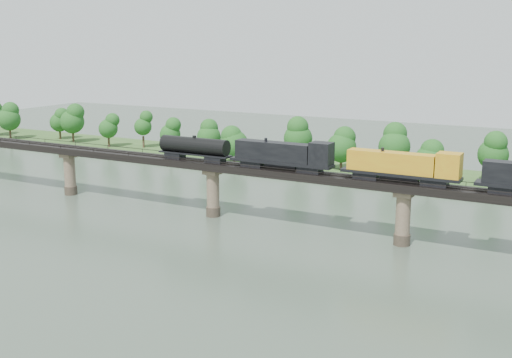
% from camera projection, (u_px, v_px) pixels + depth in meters
% --- Properties ---
extents(ground, '(400.00, 400.00, 0.00)m').
position_uv_depth(ground, '(118.00, 258.00, 108.18)').
color(ground, '#364538').
rests_on(ground, ground).
extents(far_bank, '(300.00, 24.00, 1.60)m').
position_uv_depth(far_bank, '(317.00, 167.00, 180.94)').
color(far_bank, '#2D4F1F').
rests_on(far_bank, ground).
extents(bridge, '(236.00, 30.00, 11.50)m').
position_uv_depth(bridge, '(213.00, 191.00, 132.75)').
color(bridge, '#473A2D').
rests_on(bridge, ground).
extents(bridge_superstructure, '(220.00, 4.90, 0.75)m').
position_uv_depth(bridge_superstructure, '(213.00, 161.00, 131.39)').
color(bridge_superstructure, black).
rests_on(bridge_superstructure, bridge).
extents(far_treeline, '(289.06, 17.54, 13.60)m').
position_uv_depth(far_treeline, '(285.00, 139.00, 179.21)').
color(far_treeline, '#382619').
rests_on(far_treeline, far_bank).
extents(freight_train, '(85.77, 3.34, 5.90)m').
position_uv_depth(freight_train, '(359.00, 162.00, 116.17)').
color(freight_train, black).
rests_on(freight_train, bridge).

